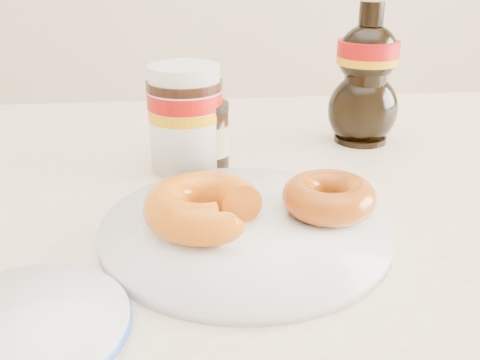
{
  "coord_description": "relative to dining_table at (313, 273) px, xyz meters",
  "views": [
    {
      "loc": [
        -0.13,
        -0.4,
        1.0
      ],
      "look_at": [
        -0.08,
        0.1,
        0.79
      ],
      "focal_mm": 40.0,
      "sensor_mm": 36.0,
      "label": 1
    }
  ],
  "objects": [
    {
      "name": "dark_jar",
      "position": [
        -0.11,
        0.12,
        0.12
      ],
      "size": [
        0.05,
        0.05,
        0.08
      ],
      "rotation": [
        0.0,
        0.0,
        -0.16
      ],
      "color": "black",
      "rests_on": "dining_table"
    },
    {
      "name": "plate",
      "position": [
        -0.08,
        -0.05,
        0.09
      ],
      "size": [
        0.27,
        0.27,
        0.01
      ],
      "color": "white",
      "rests_on": "dining_table"
    },
    {
      "name": "blue_rim_saucer",
      "position": [
        -0.25,
        -0.18,
        0.09
      ],
      "size": [
        0.15,
        0.15,
        0.02
      ],
      "color": "white",
      "rests_on": "dining_table"
    },
    {
      "name": "donut_bitten",
      "position": [
        -0.12,
        -0.06,
        0.12
      ],
      "size": [
        0.12,
        0.12,
        0.04
      ],
      "primitive_type": "torus",
      "rotation": [
        0.0,
        0.0,
        0.1
      ],
      "color": "#D05D0B",
      "rests_on": "plate"
    },
    {
      "name": "dining_table",
      "position": [
        0.0,
        0.0,
        0.0
      ],
      "size": [
        1.4,
        0.9,
        0.75
      ],
      "color": "#FBE7BF",
      "rests_on": "ground"
    },
    {
      "name": "donut_whole",
      "position": [
        -0.0,
        -0.04,
        0.11
      ],
      "size": [
        0.1,
        0.1,
        0.03
      ],
      "primitive_type": "torus",
      "rotation": [
        0.0,
        0.0,
        -0.16
      ],
      "color": "#9C370A",
      "rests_on": "plate"
    },
    {
      "name": "nutella_jar",
      "position": [
        -0.13,
        0.13,
        0.15
      ],
      "size": [
        0.09,
        0.09,
        0.13
      ],
      "rotation": [
        0.0,
        0.0,
        0.02
      ],
      "color": "white",
      "rests_on": "dining_table"
    },
    {
      "name": "syrup_bottle",
      "position": [
        0.11,
        0.2,
        0.18
      ],
      "size": [
        0.12,
        0.11,
        0.19
      ],
      "primitive_type": null,
      "rotation": [
        0.0,
        0.0,
        -0.27
      ],
      "color": "black",
      "rests_on": "dining_table"
    }
  ]
}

